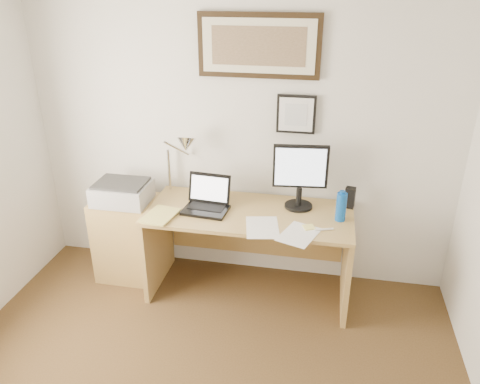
% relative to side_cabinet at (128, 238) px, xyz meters
% --- Properties ---
extents(wall_back, '(3.50, 0.02, 2.50)m').
position_rel_side_cabinet_xyz_m(wall_back, '(0.92, 0.32, 0.89)').
color(wall_back, silver).
rests_on(wall_back, ground).
extents(side_cabinet, '(0.50, 0.40, 0.73)m').
position_rel_side_cabinet_xyz_m(side_cabinet, '(0.00, 0.00, 0.00)').
color(side_cabinet, '#A17E43').
rests_on(side_cabinet, floor).
extents(water_bottle, '(0.08, 0.08, 0.22)m').
position_rel_side_cabinet_xyz_m(water_bottle, '(1.76, -0.05, 0.50)').
color(water_bottle, '#0C489C').
rests_on(water_bottle, desk).
extents(bottle_cap, '(0.04, 0.04, 0.02)m').
position_rel_side_cabinet_xyz_m(bottle_cap, '(1.76, -0.05, 0.62)').
color(bottle_cap, '#0C489C').
rests_on(bottle_cap, water_bottle).
extents(speaker, '(0.09, 0.08, 0.17)m').
position_rel_side_cabinet_xyz_m(speaker, '(1.83, 0.18, 0.47)').
color(speaker, black).
rests_on(speaker, desk).
extents(paper_sheet_a, '(0.30, 0.37, 0.00)m').
position_rel_side_cabinet_xyz_m(paper_sheet_a, '(1.21, -0.28, 0.39)').
color(paper_sheet_a, white).
rests_on(paper_sheet_a, desk).
extents(paper_sheet_b, '(0.33, 0.38, 0.00)m').
position_rel_side_cabinet_xyz_m(paper_sheet_b, '(1.48, -0.33, 0.39)').
color(paper_sheet_b, white).
rests_on(paper_sheet_b, desk).
extents(sticky_pad, '(0.11, 0.11, 0.01)m').
position_rel_side_cabinet_xyz_m(sticky_pad, '(1.54, -0.22, 0.39)').
color(sticky_pad, '#F9EE75').
rests_on(sticky_pad, desk).
extents(marker_pen, '(0.14, 0.06, 0.02)m').
position_rel_side_cabinet_xyz_m(marker_pen, '(1.65, -0.24, 0.39)').
color(marker_pen, white).
rests_on(marker_pen, desk).
extents(book, '(0.26, 0.32, 0.02)m').
position_rel_side_cabinet_xyz_m(book, '(0.32, -0.25, 0.40)').
color(book, '#CCBE60').
rests_on(book, desk).
extents(desk, '(1.60, 0.70, 0.75)m').
position_rel_side_cabinet_xyz_m(desk, '(1.07, 0.04, 0.15)').
color(desk, '#A17E43').
rests_on(desk, floor).
extents(laptop, '(0.36, 0.32, 0.26)m').
position_rel_side_cabinet_xyz_m(laptop, '(0.74, -0.06, 0.44)').
color(laptop, black).
rests_on(laptop, desk).
extents(lcd_monitor, '(0.42, 0.22, 0.52)m').
position_rel_side_cabinet_xyz_m(lcd_monitor, '(1.44, 0.10, 0.68)').
color(lcd_monitor, black).
rests_on(lcd_monitor, desk).
extents(printer, '(0.44, 0.34, 0.18)m').
position_rel_side_cabinet_xyz_m(printer, '(0.02, -0.04, 0.45)').
color(printer, '#A1A1A4').
rests_on(printer, side_cabinet).
extents(desk_lamp, '(0.29, 0.27, 0.53)m').
position_rel_side_cabinet_xyz_m(desk_lamp, '(0.51, 0.13, 0.82)').
color(desk_lamp, silver).
rests_on(desk_lamp, desk).
extents(picture_large, '(0.92, 0.04, 0.47)m').
position_rel_side_cabinet_xyz_m(picture_large, '(1.07, 0.29, 1.59)').
color(picture_large, black).
rests_on(picture_large, wall_back).
extents(picture_small, '(0.30, 0.03, 0.30)m').
position_rel_side_cabinet_xyz_m(picture_small, '(1.37, 0.29, 1.09)').
color(picture_small, black).
rests_on(picture_small, wall_back).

